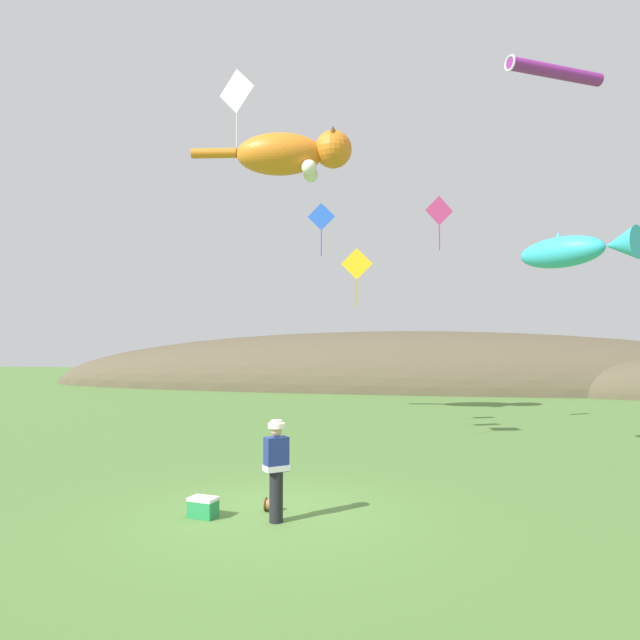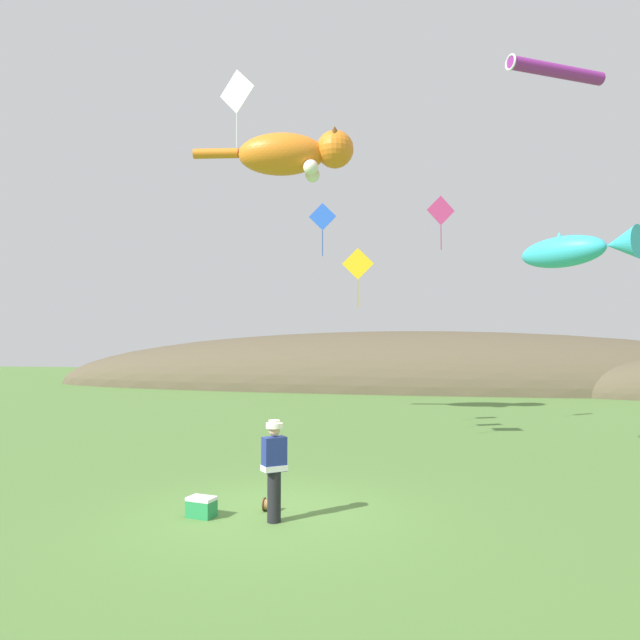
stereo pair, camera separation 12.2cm
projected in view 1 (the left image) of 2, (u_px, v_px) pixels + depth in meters
ground_plane at (273, 515)px, 10.40m from camera, size 120.00×120.00×0.00m
distant_hill_ridge at (429, 389)px, 40.13m from camera, size 56.36×13.25×8.19m
festival_attendant at (276, 467)px, 10.01m from camera, size 0.49×0.47×1.77m
kite_spool at (270, 504)px, 10.62m from camera, size 0.16×0.25×0.25m
picnic_cooler at (203, 507)px, 10.25m from camera, size 0.54×0.41×0.36m
kite_giant_cat at (291, 154)px, 23.14m from camera, size 6.51×2.43×1.99m
kite_fish_windsock at (574, 250)px, 14.95m from camera, size 2.95×2.68×0.96m
kite_tube_streamer at (555, 72)px, 15.72m from camera, size 2.83×1.93×0.44m
kite_diamond_blue at (321, 217)px, 19.73m from camera, size 0.96×0.11×1.86m
kite_diamond_white at (237, 92)px, 15.02m from camera, size 1.11×0.43×2.08m
kite_diamond_gold at (357, 265)px, 18.69m from camera, size 1.04×0.15×1.95m
kite_diamond_pink at (439, 211)px, 20.75m from camera, size 0.99×0.48×1.99m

